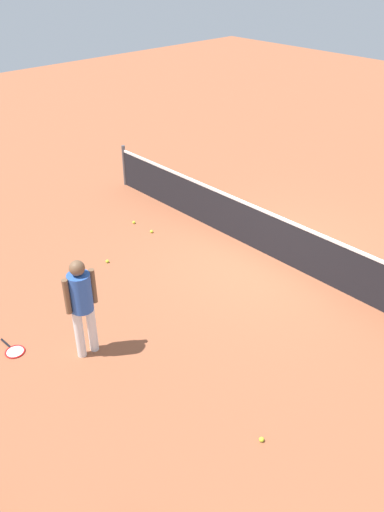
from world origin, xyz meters
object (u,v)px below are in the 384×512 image
object	(u,v)px
tennis_ball_near_player	(262,439)
tennis_ball_baseline	(134,222)
tennis_racket_near_player	(14,351)
player_near_side	(82,301)
tennis_ball_by_net	(107,261)
tennis_ball_midcourt	(152,231)

from	to	relation	value
tennis_ball_near_player	tennis_ball_baseline	size ratio (longest dim) A/B	1.00
tennis_ball_baseline	tennis_racket_near_player	bearing A→B (deg)	-61.97
player_near_side	tennis_ball_near_player	world-z (taller)	player_near_side
tennis_ball_by_net	tennis_ball_midcourt	distance (m)	1.48
tennis_racket_near_player	tennis_ball_by_net	bearing A→B (deg)	114.20
tennis_racket_near_player	tennis_ball_baseline	bearing A→B (deg)	118.03
tennis_racket_near_player	tennis_ball_baseline	world-z (taller)	tennis_ball_baseline
tennis_racket_near_player	tennis_ball_near_player	world-z (taller)	tennis_ball_near_player
player_near_side	tennis_ball_midcourt	distance (m)	4.08
player_near_side	tennis_ball_by_net	xyz separation A→B (m)	(-1.99, 1.75, -0.98)
player_near_side	tennis_ball_baseline	world-z (taller)	player_near_side
player_near_side	tennis_ball_midcourt	world-z (taller)	player_near_side
tennis_racket_near_player	tennis_ball_by_net	world-z (taller)	tennis_ball_by_net
tennis_ball_by_net	tennis_ball_baseline	world-z (taller)	same
tennis_ball_midcourt	tennis_ball_baseline	distance (m)	0.61
tennis_ball_near_player	tennis_ball_midcourt	bearing A→B (deg)	155.00
tennis_racket_near_player	tennis_ball_midcourt	size ratio (longest dim) A/B	8.96
tennis_ball_midcourt	tennis_ball_baseline	size ratio (longest dim) A/B	1.00
tennis_racket_near_player	tennis_ball_near_player	size ratio (longest dim) A/B	8.96
tennis_ball_by_net	tennis_ball_baseline	distance (m)	1.71
tennis_racket_near_player	tennis_ball_baseline	distance (m)	4.56
tennis_ball_by_net	player_near_side	bearing A→B (deg)	-41.34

